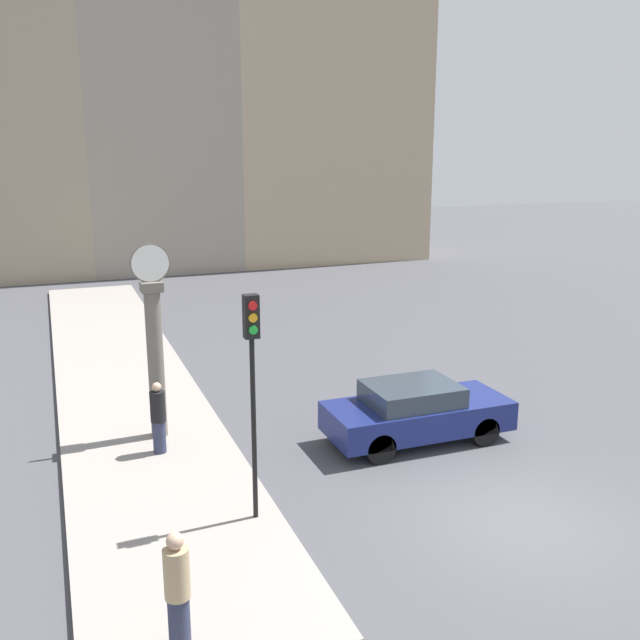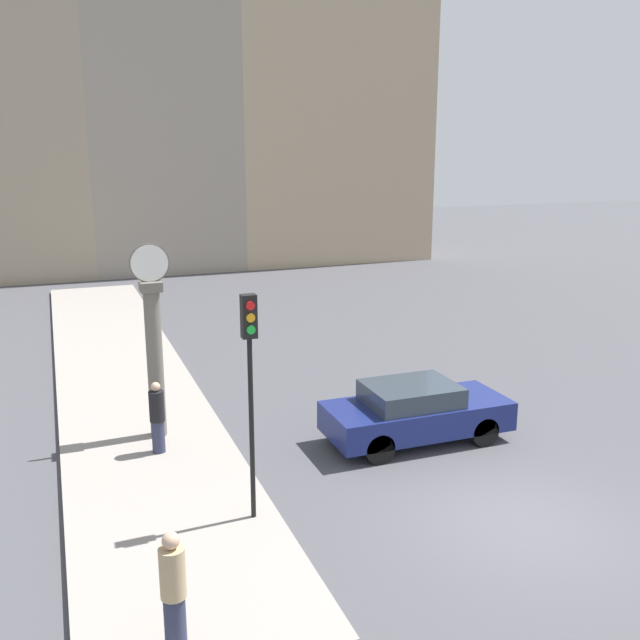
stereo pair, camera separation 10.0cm
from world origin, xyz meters
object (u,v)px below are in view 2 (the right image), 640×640
Objects in this scene: pedestrian_black_jacket at (157,417)px; street_clock at (154,346)px; traffic_light_near at (250,362)px; sedan_car at (415,412)px; pedestrian_tan_coat at (173,590)px.

street_clock is at bearing 81.68° from pedestrian_black_jacket.
traffic_light_near reaches higher than pedestrian_black_jacket.
street_clock is at bearing 159.14° from sedan_car.
sedan_car is 6.19m from street_clock.
street_clock is (-5.60, 2.13, 1.57)m from sedan_car.
sedan_car is at bearing 39.26° from pedestrian_tan_coat.
traffic_light_near is 2.56× the size of pedestrian_black_jacket.
pedestrian_tan_coat is (-0.86, -7.41, -1.29)m from street_clock.
street_clock is 7.57m from pedestrian_tan_coat.
street_clock reaches higher than pedestrian_tan_coat.
sedan_car is 0.95× the size of street_clock.
street_clock is at bearing 103.38° from traffic_light_near.
pedestrian_tan_coat reaches higher than pedestrian_black_jacket.
sedan_car is at bearing -11.48° from pedestrian_black_jacket.
pedestrian_black_jacket is 6.48m from pedestrian_tan_coat.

